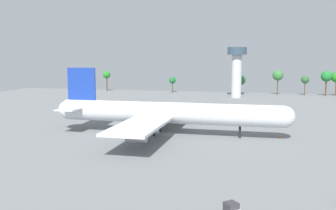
{
  "coord_description": "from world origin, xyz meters",
  "views": [
    {
      "loc": [
        26.19,
        -108.87,
        23.33
      ],
      "look_at": [
        0.0,
        0.0,
        9.09
      ],
      "focal_mm": 39.8,
      "sensor_mm": 36.0,
      "label": 1
    }
  ],
  "objects": [
    {
      "name": "ground_plane",
      "position": [
        0.0,
        0.0,
        0.0
      ],
      "size": [
        294.08,
        294.08,
        0.0
      ],
      "primitive_type": "plane",
      "color": "slate"
    },
    {
      "name": "cargo_airplane",
      "position": [
        -0.42,
        -0.0,
        6.59
      ],
      "size": [
        73.52,
        63.86,
        20.2
      ],
      "color": "silver",
      "rests_on": "ground_plane"
    },
    {
      "name": "catering_truck",
      "position": [
        3.26,
        27.67,
        1.2
      ],
      "size": [
        4.85,
        4.54,
        2.5
      ],
      "color": "#333338",
      "rests_on": "ground_plane"
    },
    {
      "name": "safety_cone_nose",
      "position": [
        33.08,
        2.6,
        0.42
      ],
      "size": [
        0.59,
        0.59,
        0.84
      ],
      "primitive_type": "cone",
      "color": "orange",
      "rests_on": "ground_plane"
    },
    {
      "name": "control_tower",
      "position": [
        14.21,
        112.82,
        18.19
      ],
      "size": [
        11.16,
        11.16,
        29.43
      ],
      "color": "silver",
      "rests_on": "ground_plane"
    },
    {
      "name": "tree_line_backdrop",
      "position": [
        29.93,
        135.91,
        10.8
      ],
      "size": [
        155.91,
        7.33,
        15.68
      ],
      "color": "#51381E",
      "rests_on": "ground_plane"
    }
  ]
}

